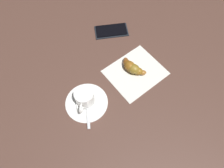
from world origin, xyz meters
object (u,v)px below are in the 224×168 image
(croissant, at_px, (132,67))
(cell_phone, at_px, (111,31))
(espresso_cup, at_px, (84,97))
(napkin, at_px, (135,72))
(sugar_packet, at_px, (78,103))
(teaspoon, at_px, (88,104))
(saucer, at_px, (87,102))

(croissant, distance_m, cell_phone, 0.21)
(espresso_cup, xyz_separation_m, napkin, (-0.21, -0.01, -0.04))
(sugar_packet, xyz_separation_m, napkin, (-0.24, -0.00, -0.01))
(espresso_cup, relative_size, cell_phone, 0.51)
(sugar_packet, xyz_separation_m, croissant, (-0.23, -0.02, 0.01))
(teaspoon, bearing_deg, sugar_packet, -40.85)
(sugar_packet, bearing_deg, saucer, 88.69)
(espresso_cup, height_order, sugar_packet, espresso_cup)
(teaspoon, relative_size, cell_phone, 0.77)
(saucer, height_order, cell_phone, same)
(sugar_packet, bearing_deg, croissant, 112.01)
(espresso_cup, height_order, cell_phone, espresso_cup)
(saucer, distance_m, espresso_cup, 0.03)
(cell_phone, bearing_deg, saucer, 43.16)
(teaspoon, xyz_separation_m, cell_phone, (-0.25, -0.24, -0.01))
(croissant, bearing_deg, sugar_packet, 4.22)
(cell_phone, bearing_deg, croissant, 79.45)
(saucer, bearing_deg, teaspoon, 82.72)
(saucer, xyz_separation_m, sugar_packet, (0.03, -0.01, 0.01))
(napkin, height_order, croissant, croissant)
(sugar_packet, bearing_deg, teaspoon, 66.95)
(croissant, bearing_deg, teaspoon, 10.33)
(sugar_packet, height_order, croissant, croissant)
(saucer, relative_size, croissant, 1.38)
(cell_phone, bearing_deg, espresso_cup, 42.38)
(cell_phone, bearing_deg, teaspoon, 44.44)
(saucer, height_order, espresso_cup, espresso_cup)
(saucer, distance_m, cell_phone, 0.33)
(saucer, xyz_separation_m, croissant, (-0.21, -0.03, 0.02))
(sugar_packet, bearing_deg, espresso_cup, 99.43)
(saucer, xyz_separation_m, teaspoon, (0.00, 0.01, 0.01))
(espresso_cup, height_order, croissant, espresso_cup)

